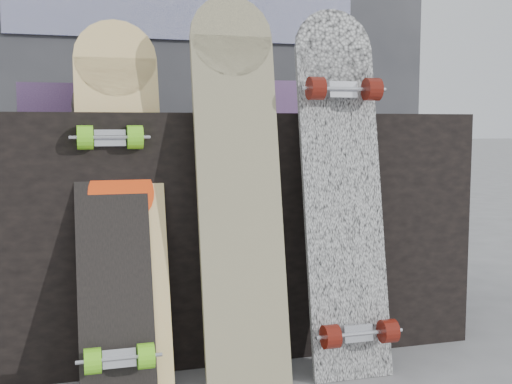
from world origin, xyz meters
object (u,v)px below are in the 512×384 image
object	(u,v)px
vendor_table	(226,226)
longboard_cascadia	(343,183)
longboard_geisha	(121,188)
skateboard_dark	(113,224)
longboard_celtic	(239,176)

from	to	relation	value
vendor_table	longboard_cascadia	distance (m)	0.53
vendor_table	longboard_cascadia	size ratio (longest dim) A/B	1.42
longboard_geisha	longboard_cascadia	bearing A→B (deg)	-9.77
longboard_geisha	skateboard_dark	distance (m)	0.11
longboard_cascadia	skateboard_dark	xyz separation A→B (m)	(-0.69, 0.06, -0.11)
longboard_geisha	skateboard_dark	world-z (taller)	longboard_geisha
longboard_cascadia	skateboard_dark	size ratio (longest dim) A/B	1.22
skateboard_dark	vendor_table	bearing A→B (deg)	39.56
longboard_cascadia	skateboard_dark	world-z (taller)	longboard_cascadia
vendor_table	longboard_cascadia	world-z (taller)	longboard_cascadia
vendor_table	longboard_celtic	xyz separation A→B (m)	(-0.06, -0.39, 0.21)
longboard_celtic	skateboard_dark	bearing A→B (deg)	172.40
vendor_table	skateboard_dark	xyz separation A→B (m)	(-0.42, -0.35, 0.08)
longboard_celtic	skateboard_dark	xyz separation A→B (m)	(-0.36, 0.05, -0.14)
longboard_geisha	skateboard_dark	xyz separation A→B (m)	(-0.03, -0.05, -0.10)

